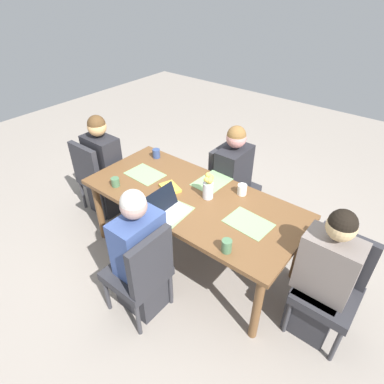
{
  "coord_description": "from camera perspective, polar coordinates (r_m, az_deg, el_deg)",
  "views": [
    {
      "loc": [
        -1.48,
        1.85,
        2.47
      ],
      "look_at": [
        0.0,
        0.0,
        0.8
      ],
      "focal_mm": 30.32,
      "sensor_mm": 36.0,
      "label": 1
    }
  ],
  "objects": [
    {
      "name": "ground_plane",
      "position": [
        3.42,
        0.0,
        -10.96
      ],
      "size": [
        10.0,
        10.0,
        0.0
      ],
      "primitive_type": "plane",
      "color": "gray"
    },
    {
      "name": "dining_table",
      "position": [
        2.98,
        0.0,
        -2.01
      ],
      "size": [
        2.03,
        0.93,
        0.75
      ],
      "color": "brown",
      "rests_on": "ground_plane"
    },
    {
      "name": "chair_far_left_near",
      "position": [
        2.64,
        -8.8,
        -13.5
      ],
      "size": [
        0.44,
        0.44,
        0.9
      ],
      "color": "#2D2D33",
      "rests_on": "ground_plane"
    },
    {
      "name": "person_far_left_near",
      "position": [
        2.69,
        -9.04,
        -11.61
      ],
      "size": [
        0.36,
        0.4,
        1.19
      ],
      "color": "#2D2D33",
      "rests_on": "ground_plane"
    },
    {
      "name": "chair_head_left_left_mid",
      "position": [
        2.76,
        23.52,
        -14.29
      ],
      "size": [
        0.44,
        0.44,
        0.9
      ],
      "color": "#2D2D33",
      "rests_on": "ground_plane"
    },
    {
      "name": "person_head_left_left_mid",
      "position": [
        2.69,
        21.92,
        -14.42
      ],
      "size": [
        0.4,
        0.36,
        1.19
      ],
      "color": "#2D2D33",
      "rests_on": "ground_plane"
    },
    {
      "name": "chair_head_right_left_far",
      "position": [
        3.87,
        -16.47,
        3.03
      ],
      "size": [
        0.44,
        0.44,
        0.9
      ],
      "color": "#2D2D33",
      "rests_on": "ground_plane"
    },
    {
      "name": "person_head_right_left_far",
      "position": [
        3.85,
        -15.13,
        3.56
      ],
      "size": [
        0.4,
        0.36,
        1.19
      ],
      "color": "#2D2D33",
      "rests_on": "ground_plane"
    },
    {
      "name": "chair_near_right_near",
      "position": [
        3.61,
        6.6,
        1.87
      ],
      "size": [
        0.44,
        0.44,
        0.9
      ],
      "color": "#2D2D33",
      "rests_on": "ground_plane"
    },
    {
      "name": "person_near_right_near",
      "position": [
        3.52,
        7.11,
        1.41
      ],
      "size": [
        0.36,
        0.4,
        1.19
      ],
      "color": "#2D2D33",
      "rests_on": "ground_plane"
    },
    {
      "name": "flower_vase",
      "position": [
        2.85,
        2.89,
        1.0
      ],
      "size": [
        0.1,
        0.11,
        0.26
      ],
      "color": "silver",
      "rests_on": "dining_table"
    },
    {
      "name": "placemat_far_left_near",
      "position": [
        2.74,
        -3.8,
        -3.76
      ],
      "size": [
        0.28,
        0.38,
        0.0
      ],
      "primitive_type": "cube",
      "rotation": [
        0.0,
        0.0,
        -1.5
      ],
      "color": "#7FAD70",
      "rests_on": "dining_table"
    },
    {
      "name": "placemat_head_left_left_mid",
      "position": [
        2.68,
        9.91,
        -5.38
      ],
      "size": [
        0.38,
        0.28,
        0.0
      ],
      "primitive_type": "cube",
      "rotation": [
        0.0,
        0.0,
        -0.07
      ],
      "color": "#7FAD70",
      "rests_on": "dining_table"
    },
    {
      "name": "placemat_head_right_left_far",
      "position": [
        3.27,
        -8.3,
        3.1
      ],
      "size": [
        0.37,
        0.27,
        0.0
      ],
      "primitive_type": "cube",
      "rotation": [
        0.0,
        0.0,
        3.1
      ],
      "color": "#7FAD70",
      "rests_on": "dining_table"
    },
    {
      "name": "placemat_near_right_near",
      "position": [
        3.13,
        3.53,
        1.77
      ],
      "size": [
        0.27,
        0.37,
        0.0
      ],
      "primitive_type": "cube",
      "rotation": [
        0.0,
        0.0,
        1.53
      ],
      "color": "#7FAD70",
      "rests_on": "dining_table"
    },
    {
      "name": "laptop_far_left_near",
      "position": [
        2.72,
        -4.39,
        -3.01
      ],
      "size": [
        0.22,
        0.32,
        0.21
      ],
      "color": "silver",
      "rests_on": "dining_table"
    },
    {
      "name": "coffee_mug_near_left",
      "position": [
        2.97,
        8.8,
        0.43
      ],
      "size": [
        0.08,
        0.08,
        0.1
      ],
      "primitive_type": "cylinder",
      "color": "white",
      "rests_on": "dining_table"
    },
    {
      "name": "coffee_mug_near_right",
      "position": [
        3.13,
        -13.33,
        1.72
      ],
      "size": [
        0.08,
        0.08,
        0.08
      ],
      "primitive_type": "cylinder",
      "color": "#47704C",
      "rests_on": "dining_table"
    },
    {
      "name": "coffee_mug_centre_left",
      "position": [
        3.54,
        -6.31,
        6.76
      ],
      "size": [
        0.08,
        0.08,
        0.1
      ],
      "primitive_type": "cylinder",
      "color": "#33477A",
      "rests_on": "dining_table"
    },
    {
      "name": "coffee_mug_centre_right",
      "position": [
        2.88,
        -9.76,
        -0.91
      ],
      "size": [
        0.08,
        0.08,
        0.09
      ],
      "primitive_type": "cylinder",
      "color": "#AD3D38",
      "rests_on": "dining_table"
    },
    {
      "name": "coffee_mug_far_left",
      "position": [
        2.39,
        6.11,
        -9.4
      ],
      "size": [
        0.08,
        0.08,
        0.1
      ],
      "primitive_type": "cylinder",
      "color": "#47704C",
      "rests_on": "dining_table"
    },
    {
      "name": "book_red_cover",
      "position": [
        3.02,
        -3.88,
        0.71
      ],
      "size": [
        0.24,
        0.2,
        0.03
      ],
      "primitive_type": "cube",
      "rotation": [
        0.0,
        0.0,
        -0.35
      ],
      "color": "gold",
      "rests_on": "dining_table"
    }
  ]
}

